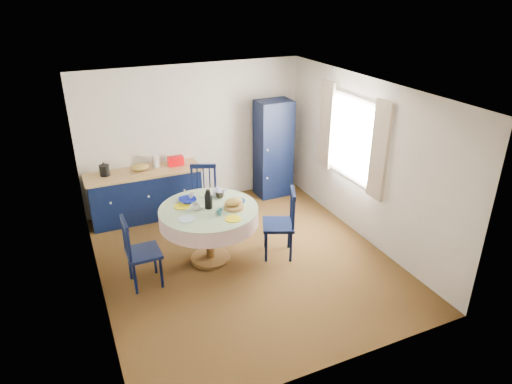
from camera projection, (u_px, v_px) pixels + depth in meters
floor at (245, 260)px, 6.71m from camera, size 4.50×4.50×0.00m
ceiling at (242, 90)px, 5.66m from camera, size 4.50×4.50×0.00m
wall_back at (194, 136)px, 8.05m from camera, size 4.00×0.02×2.50m
wall_left at (89, 210)px, 5.44m from camera, size 0.02×4.50×2.50m
wall_right at (365, 161)px, 6.93m from camera, size 0.02×4.50×2.50m
window at (352, 138)px, 7.04m from camera, size 0.10×1.74×1.45m
kitchen_counter at (146, 193)px, 7.78m from camera, size 1.91×0.61×1.09m
pantry_cabinet at (273, 149)px, 8.44m from camera, size 0.64×0.48×1.82m
dining_table at (209, 216)px, 6.43m from camera, size 1.39×1.39×1.13m
chair_left at (140, 252)px, 5.98m from camera, size 0.43×0.45×1.01m
chair_far at (204, 197)px, 7.44m from camera, size 0.60×0.58×1.04m
chair_right at (281, 223)px, 6.64m from camera, size 0.60×0.61×1.05m
mug_a at (195, 207)px, 6.32m from camera, size 0.12×0.12×0.09m
mug_b at (220, 212)px, 6.17m from camera, size 0.09×0.09×0.08m
mug_c at (220, 195)px, 6.66m from camera, size 0.13×0.13×0.10m
mug_d at (191, 196)px, 6.63m from camera, size 0.10×0.10×0.09m
cobalt_bowl at (188, 200)px, 6.53m from camera, size 0.25×0.25×0.06m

